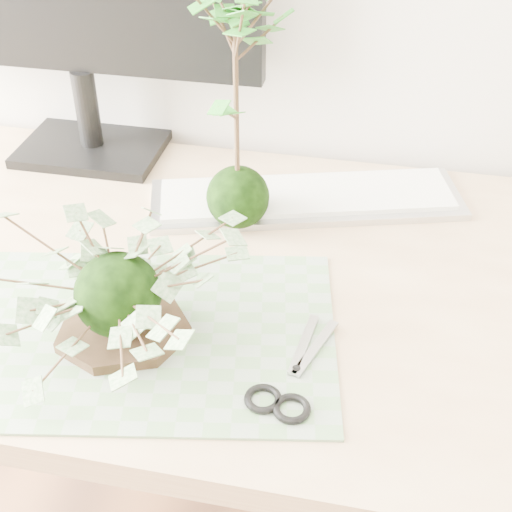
% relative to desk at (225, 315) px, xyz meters
% --- Properties ---
extents(desk, '(1.60, 0.70, 0.74)m').
position_rel_desk_xyz_m(desk, '(0.00, 0.00, 0.00)').
color(desk, '#D0B284').
rests_on(desk, ground_plane).
extents(cutting_mat, '(0.55, 0.42, 0.00)m').
position_rel_desk_xyz_m(cutting_mat, '(-0.07, -0.15, 0.09)').
color(cutting_mat, '#628D57').
rests_on(cutting_mat, desk).
extents(stone_dish, '(0.23, 0.23, 0.01)m').
position_rel_desk_xyz_m(stone_dish, '(-0.09, -0.16, 0.10)').
color(stone_dish, black).
rests_on(stone_dish, cutting_mat).
extents(ivy_kokedama, '(0.31, 0.31, 0.21)m').
position_rel_desk_xyz_m(ivy_kokedama, '(-0.09, -0.16, 0.21)').
color(ivy_kokedama, black).
rests_on(ivy_kokedama, stone_dish).
extents(maple_kokedama, '(0.25, 0.25, 0.40)m').
position_rel_desk_xyz_m(maple_kokedama, '(-0.00, 0.12, 0.37)').
color(maple_kokedama, black).
rests_on(maple_kokedama, desk).
extents(keyboard, '(0.52, 0.28, 0.02)m').
position_rel_desk_xyz_m(keyboard, '(0.09, 0.20, 0.10)').
color(keyboard, '#B2B2B2').
rests_on(keyboard, desk).
extents(scissors, '(0.09, 0.18, 0.01)m').
position_rel_desk_xyz_m(scissors, '(0.13, -0.22, 0.10)').
color(scissors, '#9E9E9E').
rests_on(scissors, cutting_mat).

